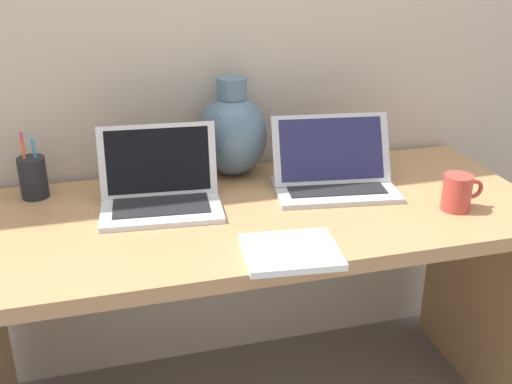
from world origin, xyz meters
name	(u,v)px	position (x,y,z in m)	size (l,w,h in m)	color
back_wall	(223,15)	(0.00, 0.37, 1.20)	(4.40, 0.04, 2.40)	#BCAD99
desk	(256,256)	(0.00, 0.00, 0.58)	(1.59, 0.67, 0.73)	#AD7F51
laptop_left	(160,186)	(-0.25, 0.09, 0.79)	(0.34, 0.25, 0.22)	silver
laptop_right	(333,171)	(0.26, 0.08, 0.78)	(0.38, 0.27, 0.21)	#B2B2B7
green_vase	(233,133)	(0.00, 0.27, 0.86)	(0.21, 0.21, 0.30)	slate
notebook_stack	(291,252)	(0.01, -0.27, 0.74)	(0.22, 0.19, 0.02)	white
coffee_mug	(458,192)	(0.53, -0.15, 0.78)	(0.12, 0.08, 0.10)	#B23D33
pen_cup	(33,177)	(-0.59, 0.24, 0.79)	(0.08, 0.08, 0.19)	black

